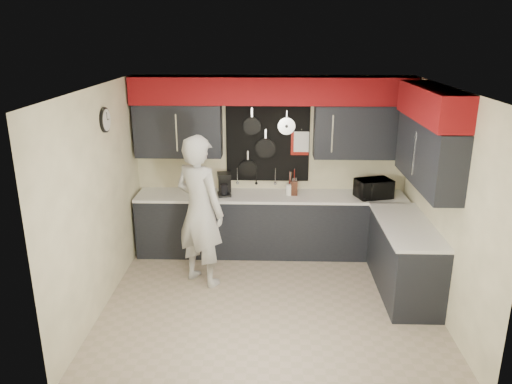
{
  "coord_description": "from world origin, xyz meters",
  "views": [
    {
      "loc": [
        0.0,
        -5.44,
        3.19
      ],
      "look_at": [
        -0.18,
        0.5,
        1.26
      ],
      "focal_mm": 35.0,
      "sensor_mm": 36.0,
      "label": 1
    }
  ],
  "objects_px": {
    "microwave": "(373,188)",
    "utensil_crock": "(290,189)",
    "coffee_maker": "(224,183)",
    "person": "(200,211)",
    "knife_block": "(294,188)"
  },
  "relations": [
    {
      "from": "microwave",
      "to": "utensil_crock",
      "type": "distance_m",
      "value": 1.19
    },
    {
      "from": "knife_block",
      "to": "microwave",
      "type": "bearing_deg",
      "value": -5.53
    },
    {
      "from": "microwave",
      "to": "utensil_crock",
      "type": "relative_size",
      "value": 3.12
    },
    {
      "from": "microwave",
      "to": "person",
      "type": "relative_size",
      "value": 0.24
    },
    {
      "from": "coffee_maker",
      "to": "person",
      "type": "relative_size",
      "value": 0.17
    },
    {
      "from": "microwave",
      "to": "coffee_maker",
      "type": "bearing_deg",
      "value": 160.75
    },
    {
      "from": "person",
      "to": "knife_block",
      "type": "bearing_deg",
      "value": -109.6
    },
    {
      "from": "utensil_crock",
      "to": "person",
      "type": "height_order",
      "value": "person"
    },
    {
      "from": "utensil_crock",
      "to": "coffee_maker",
      "type": "relative_size",
      "value": 0.46
    },
    {
      "from": "microwave",
      "to": "coffee_maker",
      "type": "relative_size",
      "value": 1.45
    },
    {
      "from": "knife_block",
      "to": "person",
      "type": "xyz_separation_m",
      "value": [
        -1.24,
        -0.92,
        -0.03
      ]
    },
    {
      "from": "knife_block",
      "to": "person",
      "type": "height_order",
      "value": "person"
    },
    {
      "from": "microwave",
      "to": "utensil_crock",
      "type": "height_order",
      "value": "microwave"
    },
    {
      "from": "knife_block",
      "to": "utensil_crock",
      "type": "relative_size",
      "value": 1.31
    },
    {
      "from": "microwave",
      "to": "knife_block",
      "type": "relative_size",
      "value": 2.37
    }
  ]
}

